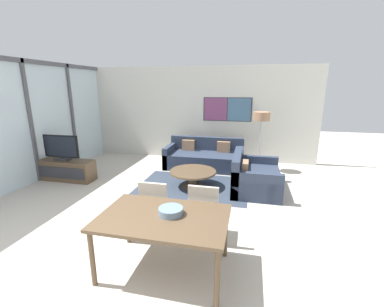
% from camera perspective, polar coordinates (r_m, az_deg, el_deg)
% --- Properties ---
extents(ground_plane, '(24.00, 24.00, 0.00)m').
position_cam_1_polar(ground_plane, '(3.46, -24.03, -26.34)').
color(ground_plane, beige).
extents(wall_back, '(7.36, 0.09, 2.80)m').
position_cam_1_polar(wall_back, '(7.97, 0.32, 8.89)').
color(wall_back, silver).
rests_on(wall_back, ground_plane).
extents(window_wall_left, '(0.07, 5.73, 2.80)m').
position_cam_1_polar(window_wall_left, '(6.97, -32.50, 6.86)').
color(window_wall_left, silver).
rests_on(window_wall_left, ground_plane).
extents(area_rug, '(2.46, 1.70, 0.01)m').
position_cam_1_polar(area_rug, '(5.89, 0.19, -7.27)').
color(area_rug, '#333D4C').
rests_on(area_rug, ground_plane).
extents(tv_console, '(1.51, 0.44, 0.49)m').
position_cam_1_polar(tv_console, '(6.97, -26.56, -3.25)').
color(tv_console, brown).
rests_on(tv_console, ground_plane).
extents(television, '(0.91, 0.20, 0.61)m').
position_cam_1_polar(television, '(6.83, -27.07, 1.08)').
color(television, '#2D2D33').
rests_on(television, tv_console).
extents(sofa_main, '(2.12, 1.00, 0.80)m').
position_cam_1_polar(sofa_main, '(7.21, 2.83, -0.95)').
color(sofa_main, '#2D384C').
rests_on(sofa_main, ground_plane).
extents(sofa_side, '(1.00, 1.42, 0.80)m').
position_cam_1_polar(sofa_side, '(5.79, 13.22, -5.30)').
color(sofa_side, '#2D384C').
rests_on(sofa_side, ground_plane).
extents(coffee_table, '(1.04, 1.04, 0.37)m').
position_cam_1_polar(coffee_table, '(5.79, 0.20, -4.71)').
color(coffee_table, brown).
rests_on(coffee_table, ground_plane).
extents(dining_table, '(1.52, 0.98, 0.73)m').
position_cam_1_polar(dining_table, '(3.16, -6.33, -14.78)').
color(dining_table, brown).
rests_on(dining_table, ground_plane).
extents(dining_chair_left, '(0.46, 0.46, 0.89)m').
position_cam_1_polar(dining_chair_left, '(3.93, -7.95, -11.26)').
color(dining_chair_left, '#B2A899').
rests_on(dining_chair_left, ground_plane).
extents(dining_chair_centre, '(0.46, 0.46, 0.89)m').
position_cam_1_polar(dining_chair_centre, '(3.78, 2.81, -12.23)').
color(dining_chair_centre, '#B2A899').
rests_on(dining_chair_centre, ground_plane).
extents(fruit_bowl, '(0.29, 0.29, 0.08)m').
position_cam_1_polar(fruit_bowl, '(3.13, -4.75, -12.55)').
color(fruit_bowl, slate).
rests_on(fruit_bowl, dining_table).
extents(floor_lamp, '(0.43, 0.43, 1.57)m').
position_cam_1_polar(floor_lamp, '(6.94, 15.16, 7.33)').
color(floor_lamp, '#2D2D33').
rests_on(floor_lamp, ground_plane).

